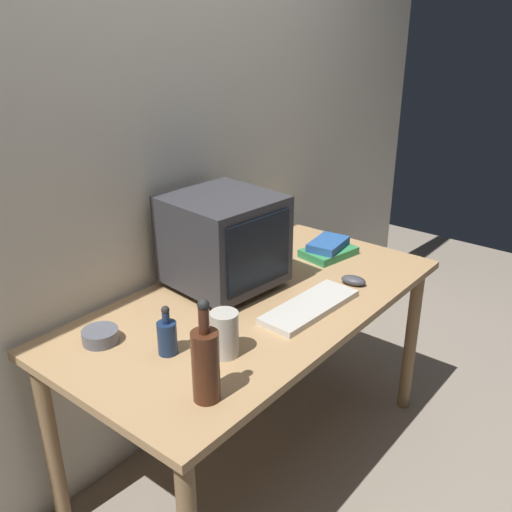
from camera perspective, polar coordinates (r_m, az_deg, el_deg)
name	(u,v)px	position (r m, az deg, el deg)	size (l,w,h in m)	color
ground_plane	(256,456)	(2.60, 0.00, -19.35)	(6.00, 6.00, 0.00)	gray
back_wall	(164,153)	(2.28, -9.14, 10.12)	(4.00, 0.08, 2.50)	silver
desk	(256,320)	(2.20, 0.00, -6.46)	(1.56, 0.80, 0.76)	tan
crt_monitor	(223,241)	(2.18, -3.28, 1.51)	(0.42, 0.42, 0.37)	#333338
keyboard	(310,307)	(2.09, 5.40, -5.07)	(0.42, 0.15, 0.02)	beige
computer_mouse	(353,280)	(2.30, 9.71, -2.41)	(0.06, 0.10, 0.04)	#3F3F47
bottle_tall	(206,363)	(1.59, -5.06, -10.59)	(0.08, 0.08, 0.31)	#472314
bottle_short	(167,336)	(1.83, -8.87, -7.91)	(0.06, 0.06, 0.17)	navy
book_stack	(328,249)	(2.55, 7.24, 0.72)	(0.26, 0.20, 0.07)	#33894C
mug	(267,240)	(2.59, 1.08, 1.61)	(0.12, 0.08, 0.09)	white
cd_spindle	(100,336)	(1.95, -15.29, -7.71)	(0.12, 0.12, 0.04)	#595B66
metal_canister	(225,334)	(1.80, -3.16, -7.78)	(0.09, 0.09, 0.15)	#B7B2A8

